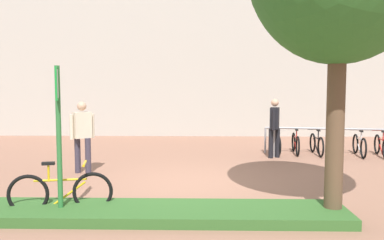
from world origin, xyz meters
TOP-DOWN VIEW (x-y plane):
  - ground_plane at (0.00, 0.00)m, footprint 60.00×60.00m
  - building_facade at (0.00, 8.80)m, footprint 28.00×1.20m
  - planter_strip at (-0.98, -2.26)m, footprint 7.00×1.10m
  - parking_sign_post at (-2.01, -2.26)m, footprint 0.11×0.36m
  - bike_at_sign at (-2.08, -2.05)m, footprint 1.66×0.48m
  - bike_rack_cluster at (4.05, 3.71)m, footprint 3.72×2.01m
  - bollard_steel at (2.43, 3.33)m, footprint 0.16×0.16m
  - person_suited_navy at (2.35, 3.17)m, footprint 0.35×0.59m
  - person_shirt_white at (-2.62, 0.98)m, footprint 0.50×0.44m

SIDE VIEW (x-z plane):
  - ground_plane at x=0.00m, z-range 0.00..0.00m
  - planter_strip at x=-0.98m, z-range 0.00..0.16m
  - bike_rack_cluster at x=4.05m, z-range -0.07..0.76m
  - bike_at_sign at x=-2.08m, z-range -0.08..0.78m
  - bollard_steel at x=2.43m, z-range 0.00..0.90m
  - person_suited_navy at x=2.35m, z-range 0.12..1.84m
  - person_shirt_white at x=-2.62m, z-range 0.12..1.84m
  - parking_sign_post at x=-2.01m, z-range 0.37..2.77m
  - building_facade at x=0.00m, z-range 0.00..10.00m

